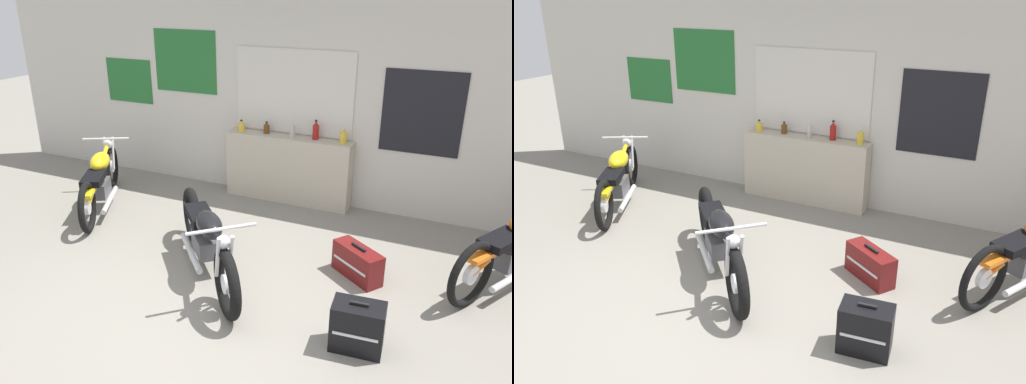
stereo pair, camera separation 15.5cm
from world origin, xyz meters
The scene contains 12 objects.
ground_plane centered at (0.00, 0.00, 0.00)m, with size 24.00×24.00×0.00m, color gray.
wall_back centered at (-0.01, 3.11, 1.40)m, with size 10.00×0.07×2.80m.
sill_counter centered at (-0.21, 2.93, 0.46)m, with size 1.74×0.28×0.92m.
bottle_leftmost centered at (-0.89, 2.90, 0.99)m, with size 0.09×0.09×0.16m.
bottle_left_center centered at (-0.54, 2.96, 0.99)m, with size 0.08×0.08×0.16m.
bottle_center centered at (-0.15, 2.92, 1.02)m, with size 0.06×0.06×0.23m.
bottle_right_center centered at (0.16, 2.97, 1.03)m, with size 0.08×0.08×0.26m.
bottle_rightmost centered at (0.53, 2.93, 1.01)m, with size 0.09×0.09×0.20m.
motorcycle_black centered at (-0.24, 0.79, 0.40)m, with size 1.55×1.63×0.82m.
motorcycle_yellow centered at (-2.39, 1.68, 0.40)m, with size 1.11×1.88×0.79m.
hard_case_darkred centered at (1.17, 1.38, 0.17)m, with size 0.58×0.50×0.36m.
hard_case_black centered at (1.44, 0.30, 0.21)m, with size 0.45×0.31×0.44m.
Camera 1 is at (2.09, -3.06, 2.78)m, focal length 35.00 mm.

